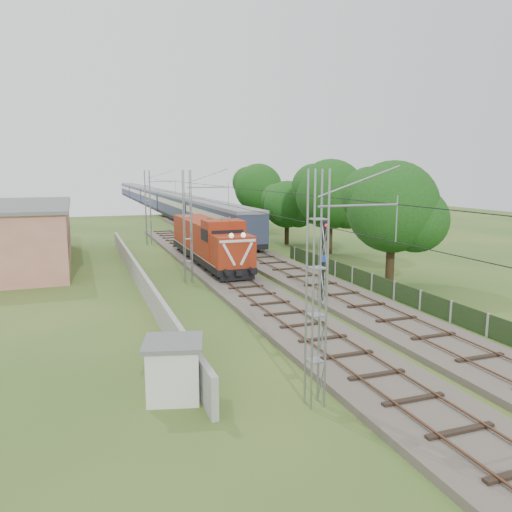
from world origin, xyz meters
name	(u,v)px	position (x,y,z in m)	size (l,w,h in m)	color
ground	(297,328)	(0.00, 0.00, 0.00)	(140.00, 140.00, 0.00)	#2B511E
track_main	(252,293)	(0.00, 7.00, 0.18)	(4.20, 70.00, 0.45)	#6B6054
track_side	(256,256)	(5.00, 20.00, 0.18)	(4.20, 80.00, 0.45)	#6B6054
catenary	(188,227)	(-2.95, 12.00, 4.05)	(3.31, 70.00, 8.00)	gray
boundary_wall	(139,276)	(-6.50, 12.00, 0.75)	(0.25, 40.00, 1.50)	#9E9E99
station_building	(19,234)	(-15.00, 24.00, 2.63)	(8.40, 20.40, 5.22)	tan
fence	(395,291)	(8.00, 3.00, 0.60)	(0.12, 32.00, 1.20)	black
locomotive	(208,240)	(0.00, 17.92, 2.17)	(2.88, 16.45, 4.18)	black
coach_rake	(156,198)	(5.00, 79.42, 2.59)	(3.14, 117.50, 3.63)	black
signal_post	(324,248)	(3.25, 3.42, 3.49)	(0.55, 0.44, 5.08)	black
relay_hut	(174,369)	(-7.40, -5.79, 1.06)	(2.48, 2.48, 2.10)	silver
tree_a	(394,208)	(10.39, 6.87, 5.40)	(6.68, 6.36, 8.66)	#3C2E18
tree_b	(331,195)	(12.69, 20.14, 5.65)	(6.99, 6.66, 9.06)	#3C2E18
tree_c	(288,205)	(11.25, 27.22, 4.30)	(5.33, 5.07, 6.90)	#3C2E18
tree_d	(259,188)	(13.48, 42.23, 5.57)	(6.89, 6.56, 8.93)	#3C2E18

